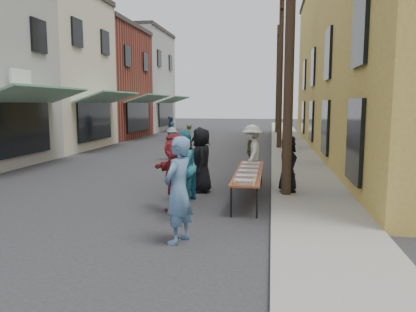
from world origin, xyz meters
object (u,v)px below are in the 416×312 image
(utility_pole_near, at_px, (290,29))
(guest_front_a, at_px, (201,160))
(server, at_px, (288,164))
(guest_front_c, at_px, (183,166))
(catering_tray_sausage, at_px, (245,182))
(serving_table, at_px, (249,173))
(utility_pole_far, at_px, (278,80))
(utility_pole_mid, at_px, (281,68))

(utility_pole_near, relative_size, guest_front_a, 4.83)
(guest_front_a, distance_m, server, 2.47)
(utility_pole_near, distance_m, guest_front_c, 4.55)
(catering_tray_sausage, xyz_separation_m, guest_front_a, (-1.42, 2.30, 0.14))
(server, bearing_deg, serving_table, 110.71)
(guest_front_a, bearing_deg, utility_pole_far, 159.45)
(utility_pole_mid, xyz_separation_m, serving_table, (-1.01, -12.27, -3.79))
(utility_pole_mid, bearing_deg, serving_table, -94.69)
(serving_table, height_order, catering_tray_sausage, catering_tray_sausage)
(serving_table, height_order, guest_front_a, guest_front_a)
(utility_pole_mid, bearing_deg, guest_front_a, -101.78)
(utility_pole_near, bearing_deg, utility_pole_far, 90.00)
(utility_pole_far, xyz_separation_m, catering_tray_sausage, (-1.01, -25.92, -3.71))
(utility_pole_mid, xyz_separation_m, guest_front_a, (-2.42, -11.62, -3.57))
(guest_front_a, bearing_deg, server, 74.06)
(utility_pole_far, relative_size, guest_front_a, 4.83)
(utility_pole_near, bearing_deg, serving_table, -165.02)
(catering_tray_sausage, relative_size, guest_front_c, 0.27)
(catering_tray_sausage, bearing_deg, utility_pole_near, 62.32)
(utility_pole_far, bearing_deg, server, -89.88)
(guest_front_a, bearing_deg, serving_table, 50.55)
(utility_pole_near, distance_m, utility_pole_mid, 12.00)
(utility_pole_far, distance_m, catering_tray_sausage, 26.20)
(utility_pole_near, relative_size, catering_tray_sausage, 18.00)
(utility_pole_mid, bearing_deg, server, -89.75)
(catering_tray_sausage, bearing_deg, guest_front_c, 147.44)
(utility_pole_near, xyz_separation_m, server, (0.05, 0.33, -3.61))
(utility_pole_far, height_order, server, utility_pole_far)
(utility_pole_near, xyz_separation_m, utility_pole_far, (0.00, 24.00, 0.00))
(utility_pole_mid, relative_size, utility_pole_far, 1.00)
(utility_pole_far, relative_size, guest_front_c, 4.80)
(server, bearing_deg, guest_front_a, 79.92)
(utility_pole_far, height_order, guest_front_c, utility_pole_far)
(catering_tray_sausage, xyz_separation_m, server, (1.06, 2.25, 0.10))
(guest_front_c, bearing_deg, utility_pole_far, -173.84)
(serving_table, height_order, server, server)
(utility_pole_mid, bearing_deg, guest_front_c, -101.88)
(serving_table, distance_m, server, 1.23)
(server, bearing_deg, utility_pole_far, -8.71)
(guest_front_a, bearing_deg, utility_pole_mid, 153.53)
(serving_table, bearing_deg, catering_tray_sausage, -90.00)
(utility_pole_far, bearing_deg, utility_pole_mid, -90.00)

